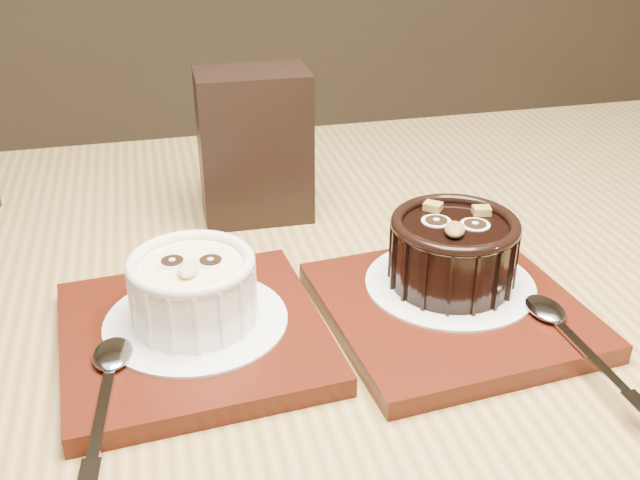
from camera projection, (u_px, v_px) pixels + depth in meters
The scene contains 10 objects.
table at pixel (312, 397), 0.62m from camera, with size 1.23×0.84×0.75m.
tray_left at pixel (193, 336), 0.53m from camera, with size 0.18×0.18×0.01m, color #44150B.
doily_left at pixel (196, 320), 0.53m from camera, with size 0.13×0.13×0.00m, color white.
ramekin_white at pixel (193, 286), 0.52m from camera, with size 0.09×0.09×0.05m.
spoon_left at pixel (106, 388), 0.46m from camera, with size 0.03×0.13×0.01m, color silver, non-canonical shape.
tray_right at pixel (451, 310), 0.56m from camera, with size 0.18×0.18×0.01m, color #44150B.
doily_right at pixel (450, 283), 0.58m from camera, with size 0.13×0.13×0.00m, color white.
ramekin_dark at pixel (453, 248), 0.56m from camera, with size 0.10×0.10×0.06m.
spoon_right at pixel (572, 335), 0.51m from camera, with size 0.03×0.13×0.01m, color silver, non-canonical shape.
condiment_stand at pixel (255, 146), 0.68m from camera, with size 0.10×0.06×0.14m, color black.
Camera 1 is at (-0.20, -0.39, 1.07)m, focal length 42.00 mm.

